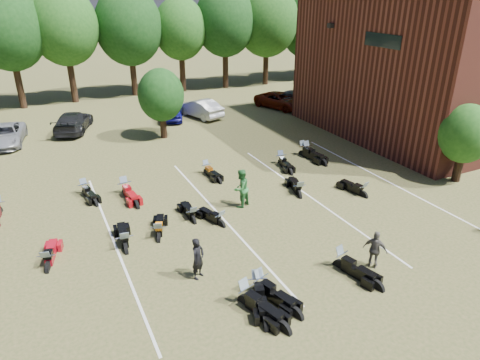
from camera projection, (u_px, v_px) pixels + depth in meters
ground at (310, 232)px, 18.99m from camera, size 160.00×160.00×0.00m
car_2 at (5, 135)px, 29.26m from camera, size 2.89×5.11×1.35m
car_3 at (73, 122)px, 31.99m from camera, size 3.65×5.44×1.46m
car_4 at (171, 110)px, 34.94m from camera, size 2.95×4.68×1.49m
car_5 at (200, 108)px, 35.51m from camera, size 2.78×4.73×1.47m
car_6 at (281, 101)px, 38.16m from camera, size 3.84×5.39×1.36m
car_7 at (306, 95)px, 39.56m from camera, size 4.13×5.81×1.56m
person_black at (198, 258)px, 15.68m from camera, size 0.73×0.67×1.66m
person_green at (241, 188)px, 20.82m from camera, size 1.17×1.06×1.95m
person_grey at (375, 250)px, 16.29m from camera, size 0.83×0.98×1.57m
motorcycle_1 at (246, 304)px, 14.66m from camera, size 1.44×2.51×1.33m
motorcycle_2 at (257, 293)px, 15.19m from camera, size 1.41×2.38×1.26m
motorcycle_3 at (260, 292)px, 15.23m from camera, size 1.36×2.42×1.28m
motorcycle_4 at (340, 268)px, 16.56m from camera, size 1.25×2.39×1.27m
motorcycle_7 at (49, 269)px, 16.48m from camera, size 1.19×2.27×1.21m
motorcycle_8 at (159, 239)px, 18.43m from camera, size 1.36×2.24×1.19m
motorcycle_9 at (126, 250)px, 17.64m from camera, size 0.96×2.37×1.29m
motorcycle_10 at (193, 222)px, 19.82m from camera, size 0.66×2.01×1.12m
motorcycle_11 at (221, 226)px, 19.49m from camera, size 1.26×2.10×1.12m
motorcycle_12 at (299, 196)px, 22.22m from camera, size 1.25×2.30×1.22m
motorcycle_13 at (363, 196)px, 22.20m from camera, size 1.04×2.21×1.18m
motorcycle_14 at (0, 214)px, 20.47m from camera, size 1.24×2.43×1.30m
motorcycle_15 at (126, 194)px, 22.46m from camera, size 0.99×2.43×1.32m
motorcycle_16 at (85, 194)px, 22.45m from camera, size 1.06×2.21×1.18m
motorcycle_17 at (207, 174)px, 24.91m from camera, size 0.85×2.10×1.14m
motorcycle_18 at (281, 164)px, 26.23m from camera, size 1.02×2.23×1.20m
motorcycle_19 at (306, 156)px, 27.52m from camera, size 0.85×2.45×1.35m
motorcycle_20 at (303, 156)px, 27.59m from camera, size 1.17×2.55×1.37m
tree_line at (127, 30)px, 39.74m from camera, size 56.00×6.00×9.79m
young_tree_near_building at (466, 134)px, 22.87m from camera, size 2.80×2.80×4.16m
young_tree_midfield at (161, 95)px, 29.61m from camera, size 3.20×3.20×4.70m
parking_lines at (221, 216)px, 20.25m from camera, size 20.10×14.00×0.01m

